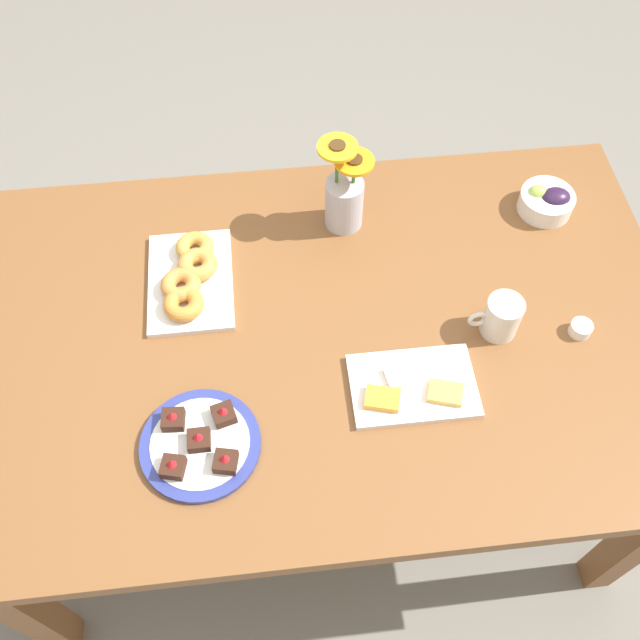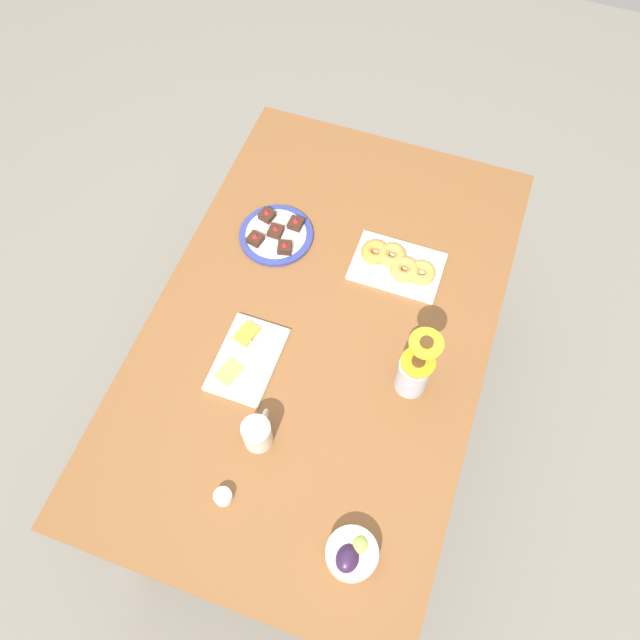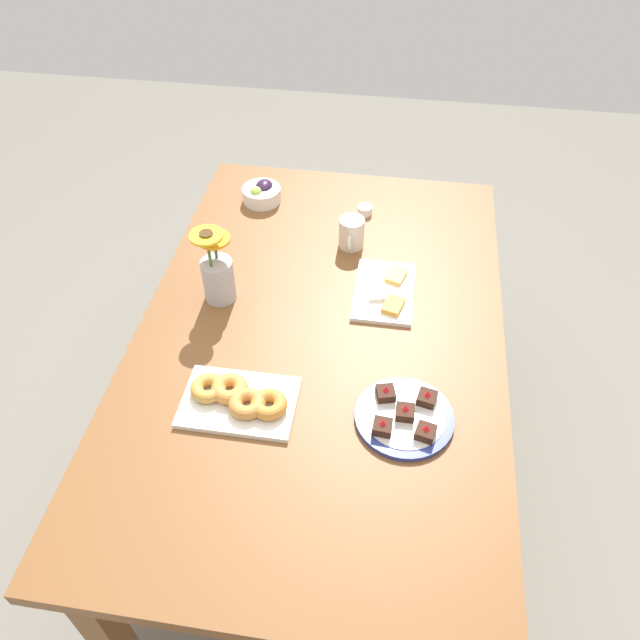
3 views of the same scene
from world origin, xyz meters
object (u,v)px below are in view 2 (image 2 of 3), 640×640
object	(u,v)px
coffee_mug	(257,433)
croissant_platter	(397,264)
grape_bowl	(351,554)
cheese_platter	(247,358)
flower_vase	(414,372)
dining_table	(320,339)
dessert_plate	(276,234)
jam_cup_honey	(223,497)

from	to	relation	value
coffee_mug	croissant_platter	world-z (taller)	coffee_mug
coffee_mug	grape_bowl	xyz separation A→B (m)	(-0.20, -0.33, -0.02)
cheese_platter	flower_vase	xyz separation A→B (m)	(0.08, -0.47, 0.07)
dining_table	croissant_platter	world-z (taller)	croissant_platter
coffee_mug	cheese_platter	xyz separation A→B (m)	(0.21, 0.12, -0.04)
dessert_plate	flower_vase	xyz separation A→B (m)	(-0.35, -0.55, 0.07)
dessert_plate	flower_vase	size ratio (longest dim) A/B	0.98
cheese_platter	croissant_platter	bearing A→B (deg)	-35.50
cheese_platter	jam_cup_honey	world-z (taller)	cheese_platter
croissant_platter	dessert_plate	size ratio (longest dim) A/B	1.17
coffee_mug	croissant_platter	distance (m)	0.69
croissant_platter	jam_cup_honey	distance (m)	0.87
dining_table	dessert_plate	size ratio (longest dim) A/B	6.68
flower_vase	cheese_platter	bearing A→B (deg)	100.03
cheese_platter	dessert_plate	world-z (taller)	dessert_plate
croissant_platter	dining_table	bearing A→B (deg)	150.46
dining_table	flower_vase	world-z (taller)	flower_vase
grape_bowl	flower_vase	bearing A→B (deg)	-1.61
grape_bowl	jam_cup_honey	distance (m)	0.36
flower_vase	croissant_platter	bearing A→B (deg)	21.59
cheese_platter	jam_cup_honey	distance (m)	0.40
dining_table	grape_bowl	world-z (taller)	grape_bowl
dining_table	jam_cup_honey	size ratio (longest dim) A/B	33.33
dining_table	jam_cup_honey	world-z (taller)	jam_cup_honey
coffee_mug	jam_cup_honey	bearing A→B (deg)	171.48
grape_bowl	cheese_platter	distance (m)	0.61
dining_table	coffee_mug	world-z (taller)	coffee_mug
dessert_plate	grape_bowl	bearing A→B (deg)	-147.83
dining_table	dessert_plate	world-z (taller)	dessert_plate
flower_vase	dessert_plate	bearing A→B (deg)	57.13
jam_cup_honey	grape_bowl	bearing A→B (deg)	-94.00
dining_table	grape_bowl	size ratio (longest dim) A/B	12.19
coffee_mug	dessert_plate	distance (m)	0.68
dining_table	cheese_platter	xyz separation A→B (m)	(-0.17, 0.16, 0.10)
coffee_mug	jam_cup_honey	xyz separation A→B (m)	(-0.18, 0.03, -0.03)
coffee_mug	dessert_plate	world-z (taller)	coffee_mug
grape_bowl	croissant_platter	size ratio (longest dim) A/B	0.47
croissant_platter	flower_vase	bearing A→B (deg)	-158.41
grape_bowl	dessert_plate	xyz separation A→B (m)	(0.85, 0.54, -0.02)
coffee_mug	jam_cup_honey	world-z (taller)	coffee_mug
coffee_mug	dining_table	bearing A→B (deg)	-6.07
coffee_mug	flower_vase	distance (m)	0.45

